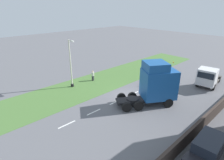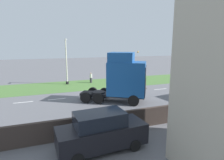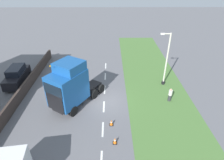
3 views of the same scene
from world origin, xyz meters
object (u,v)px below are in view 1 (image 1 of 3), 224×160
at_px(lorry_cab, 156,83).
at_px(parked_car, 208,151).
at_px(traffic_cone_trailing, 149,80).
at_px(lamp_post, 71,67).
at_px(flatbed_truck, 208,77).
at_px(traffic_cone_lead, 142,84).
at_px(pedestrian, 93,76).

distance_m(lorry_cab, parked_car, 8.93).
bearing_deg(traffic_cone_trailing, lamp_post, -123.69).
height_order(flatbed_truck, traffic_cone_lead, flatbed_truck).
distance_m(flatbed_truck, pedestrian, 15.87).
distance_m(lamp_post, traffic_cone_lead, 9.87).
bearing_deg(flatbed_truck, lamp_post, 38.33).
bearing_deg(traffic_cone_trailing, parked_car, -39.02).
bearing_deg(parked_car, flatbed_truck, 108.07).
xyz_separation_m(pedestrian, traffic_cone_lead, (6.27, 3.63, -0.46)).
height_order(flatbed_truck, parked_car, flatbed_truck).
bearing_deg(lamp_post, lorry_cab, 22.12).
height_order(lorry_cab, parked_car, lorry_cab).
bearing_deg(flatbed_truck, pedestrian, 30.01).
bearing_deg(traffic_cone_trailing, flatbed_truck, 31.91).
xyz_separation_m(lorry_cab, parked_car, (7.49, -4.65, -1.41)).
relative_size(parked_car, pedestrian, 3.17).
height_order(pedestrian, traffic_cone_trailing, pedestrian).
bearing_deg(traffic_cone_lead, lorry_cab, -34.93).
height_order(parked_car, traffic_cone_lead, parked_car).
distance_m(parked_car, pedestrian, 18.23).
relative_size(lamp_post, pedestrian, 4.18).
relative_size(pedestrian, traffic_cone_lead, 2.65).
distance_m(pedestrian, traffic_cone_lead, 7.26).
bearing_deg(parked_car, pedestrian, 164.54).
height_order(lorry_cab, traffic_cone_trailing, lorry_cab).
xyz_separation_m(pedestrian, traffic_cone_trailing, (6.00, 5.73, -0.46)).
height_order(lorry_cab, flatbed_truck, lorry_cab).
bearing_deg(traffic_cone_lead, lamp_post, -132.07).
bearing_deg(pedestrian, flatbed_truck, 38.02).
distance_m(lorry_cab, lamp_post, 11.27).
bearing_deg(lamp_post, traffic_cone_trailing, 56.31).
relative_size(lorry_cab, traffic_cone_trailing, 11.30).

